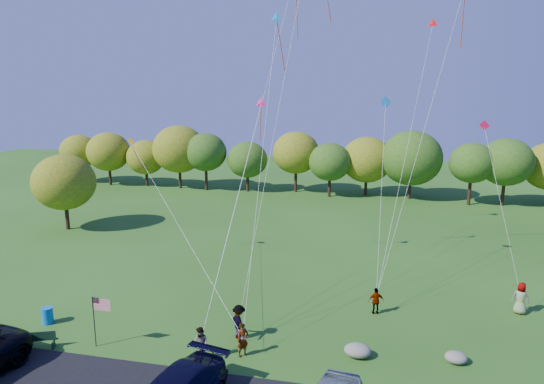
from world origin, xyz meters
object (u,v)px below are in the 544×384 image
at_px(flyer_b, 201,344).
at_px(park_bench, 40,339).
at_px(flyer_a, 243,340).
at_px(trash_barrel, 47,316).
at_px(flyer_c, 239,322).
at_px(flyer_e, 521,298).
at_px(flyer_d, 376,301).

xyz_separation_m(flyer_b, park_bench, (-8.28, -0.65, -0.37)).
bearing_deg(park_bench, flyer_a, -13.03).
bearing_deg(flyer_b, trash_barrel, -158.47).
bearing_deg(flyer_c, flyer_e, -114.50).
height_order(flyer_b, park_bench, flyer_b).
bearing_deg(flyer_b, park_bench, -144.11).
bearing_deg(trash_barrel, flyer_c, 3.85).
bearing_deg(flyer_b, flyer_e, 59.74).
distance_m(flyer_b, flyer_e, 18.36).
xyz_separation_m(flyer_c, trash_barrel, (-10.81, -0.73, -0.46)).
relative_size(flyer_a, flyer_b, 1.01).
distance_m(flyer_e, park_bench, 26.18).
bearing_deg(park_bench, flyer_c, -3.57).
height_order(flyer_a, flyer_b, flyer_a).
xyz_separation_m(flyer_c, park_bench, (-9.47, -3.05, -0.45)).
distance_m(flyer_c, flyer_d, 8.20).
xyz_separation_m(park_bench, trash_barrel, (-1.34, 2.32, -0.01)).
bearing_deg(trash_barrel, park_bench, -60.00).
relative_size(flyer_c, trash_barrel, 2.00).
bearing_deg(flyer_b, flyer_a, 56.06).
bearing_deg(park_bench, flyer_e, -0.46).
height_order(flyer_b, flyer_e, flyer_e).
relative_size(flyer_b, park_bench, 1.09).
distance_m(flyer_a, flyer_e, 16.35).
xyz_separation_m(flyer_a, trash_barrel, (-11.46, 0.83, -0.39)).
bearing_deg(flyer_a, flyer_b, 156.38).
xyz_separation_m(flyer_b, trash_barrel, (-9.62, 1.67, -0.38)).
xyz_separation_m(flyer_b, flyer_e, (16.16, 8.72, 0.10)).
relative_size(flyer_e, park_bench, 1.21).
bearing_deg(park_bench, flyer_b, -16.94).
distance_m(park_bench, trash_barrel, 2.68).
bearing_deg(park_bench, trash_barrel, 98.57).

